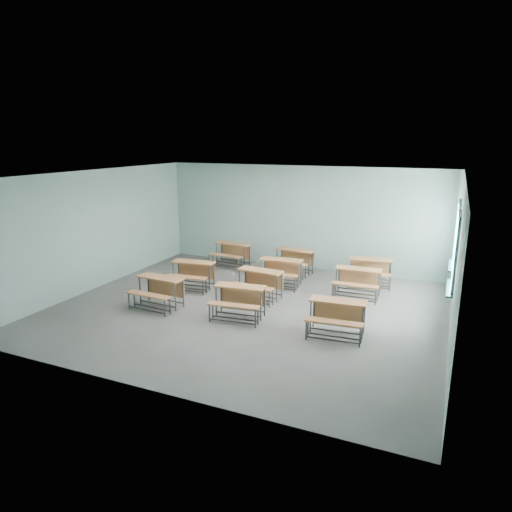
% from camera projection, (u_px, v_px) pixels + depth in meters
% --- Properties ---
extents(room, '(9.04, 8.04, 3.24)m').
position_uv_depth(room, '(251.00, 244.00, 10.64)').
color(room, slate).
rests_on(room, ground).
extents(desk_unit_r0c0, '(1.22, 0.86, 0.73)m').
position_uv_depth(desk_unit_r0c0, '(158.00, 288.00, 11.03)').
color(desk_unit_r0c0, '#AF6D3F').
rests_on(desk_unit_r0c0, ground).
extents(desk_unit_r0c1, '(1.26, 0.92, 0.73)m').
position_uv_depth(desk_unit_r0c1, '(239.00, 297.00, 10.38)').
color(desk_unit_r0c1, '#AF6D3F').
rests_on(desk_unit_r0c1, ground).
extents(desk_unit_r0c2, '(1.24, 0.88, 0.73)m').
position_uv_depth(desk_unit_r0c2, '(337.00, 313.00, 9.46)').
color(desk_unit_r0c2, '#AF6D3F').
rests_on(desk_unit_r0c2, ground).
extents(desk_unit_r1c0, '(1.24, 0.90, 0.73)m').
position_uv_depth(desk_unit_r1c0, '(192.00, 271.00, 12.44)').
color(desk_unit_r1c0, '#AF6D3F').
rests_on(desk_unit_r1c0, ground).
extents(desk_unit_r1c1, '(1.24, 0.88, 0.73)m').
position_uv_depth(desk_unit_r1c1, '(259.00, 280.00, 11.63)').
color(desk_unit_r1c1, '#AF6D3F').
rests_on(desk_unit_r1c1, ground).
extents(desk_unit_r2c1, '(1.23, 0.87, 0.73)m').
position_uv_depth(desk_unit_r2c1, '(280.00, 268.00, 12.66)').
color(desk_unit_r2c1, '#AF6D3F').
rests_on(desk_unit_r2c1, ground).
extents(desk_unit_r2c2, '(1.20, 0.82, 0.73)m').
position_uv_depth(desk_unit_r2c2, '(357.00, 278.00, 11.76)').
color(desk_unit_r2c2, '#AF6D3F').
rests_on(desk_unit_r2c2, ground).
extents(desk_unit_r3c0, '(1.25, 0.90, 0.73)m').
position_uv_depth(desk_unit_r3c0, '(231.00, 251.00, 14.63)').
color(desk_unit_r3c0, '#AF6D3F').
rests_on(desk_unit_r3c0, ground).
extents(desk_unit_r3c1, '(1.26, 0.93, 0.73)m').
position_uv_depth(desk_unit_r3c1, '(293.00, 258.00, 13.80)').
color(desk_unit_r3c1, '#AF6D3F').
rests_on(desk_unit_r3c1, ground).
extents(desk_unit_r3c2, '(1.27, 0.94, 0.73)m').
position_uv_depth(desk_unit_r3c2, '(370.00, 268.00, 12.73)').
color(desk_unit_r3c2, '#AF6D3F').
rests_on(desk_unit_r3c2, ground).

